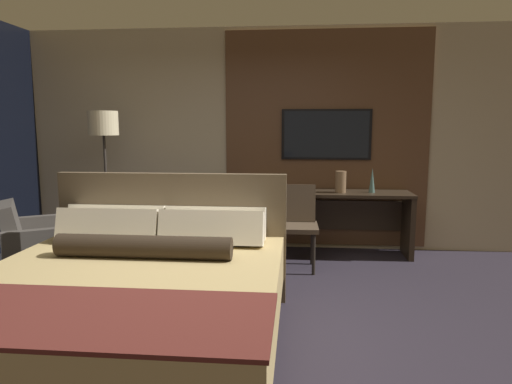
{
  "coord_description": "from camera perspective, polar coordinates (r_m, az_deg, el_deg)",
  "views": [
    {
      "loc": [
        0.51,
        -3.28,
        1.58
      ],
      "look_at": [
        0.12,
        0.96,
        0.96
      ],
      "focal_mm": 32.0,
      "sensor_mm": 36.0,
      "label": 1
    }
  ],
  "objects": [
    {
      "name": "bed",
      "position": [
        3.38,
        -15.09,
        -13.19
      ],
      "size": [
        2.07,
        2.26,
        1.16
      ],
      "color": "#33281E",
      "rests_on": "ground_plane"
    },
    {
      "name": "armchair_by_window",
      "position": [
        5.34,
        -24.99,
        -6.62
      ],
      "size": [
        1.12,
        1.13,
        0.81
      ],
      "rotation": [
        0.0,
        0.0,
        2.12
      ],
      "color": "#47423D",
      "rests_on": "ground_plane"
    },
    {
      "name": "desk",
      "position": [
        5.7,
        8.69,
        -2.33
      ],
      "size": [
        2.04,
        0.54,
        0.78
      ],
      "color": "#2D2319",
      "rests_on": "ground_plane"
    },
    {
      "name": "wall_back_tv_panel",
      "position": [
        5.89,
        1.56,
        6.55
      ],
      "size": [
        7.2,
        0.09,
        2.8
      ],
      "color": "#BCAD8E",
      "rests_on": "ground_plane"
    },
    {
      "name": "vase_short",
      "position": [
        5.65,
        14.31,
        1.43
      ],
      "size": [
        0.07,
        0.07,
        0.29
      ],
      "color": "#4C706B",
      "rests_on": "desk"
    },
    {
      "name": "book",
      "position": [
        5.58,
        4.27,
        0.21
      ],
      "size": [
        0.26,
        0.21,
        0.03
      ],
      "color": "#332D28",
      "rests_on": "desk"
    },
    {
      "name": "floor_lamp",
      "position": [
        5.65,
        -18.48,
        6.75
      ],
      "size": [
        0.34,
        0.34,
        1.75
      ],
      "color": "#282623",
      "rests_on": "ground_plane"
    },
    {
      "name": "desk_chair",
      "position": [
        5.11,
        4.91,
        -3.26
      ],
      "size": [
        0.5,
        0.5,
        0.92
      ],
      "rotation": [
        0.0,
        0.0,
        0.02
      ],
      "color": "#4C3D2D",
      "rests_on": "ground_plane"
    },
    {
      "name": "tv",
      "position": [
        5.82,
        8.77,
        7.12
      ],
      "size": [
        1.12,
        0.04,
        0.63
      ],
      "color": "black"
    },
    {
      "name": "ground_plane",
      "position": [
        3.68,
        -3.31,
        -17.14
      ],
      "size": [
        16.0,
        16.0,
        0.0
      ],
      "primitive_type": "plane",
      "color": "#28232D"
    },
    {
      "name": "vase_tall",
      "position": [
        5.56,
        10.54,
        1.26
      ],
      "size": [
        0.13,
        0.13,
        0.26
      ],
      "color": "#846647",
      "rests_on": "desk"
    }
  ]
}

